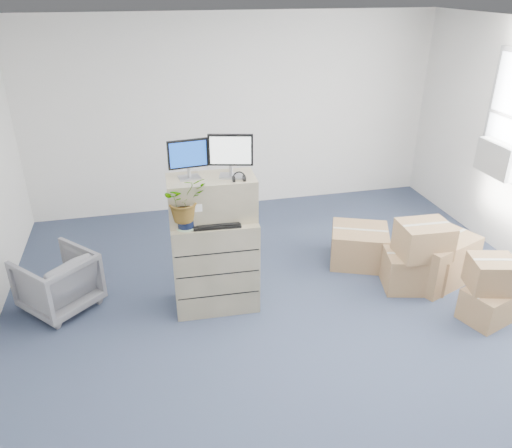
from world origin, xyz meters
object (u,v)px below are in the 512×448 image
at_px(monitor_right, 231,153).
at_px(filing_cabinet_lower, 215,263).
at_px(monitor_left, 188,157).
at_px(water_bottle, 216,205).
at_px(office_chair, 57,279).
at_px(keyboard, 217,224).
at_px(potted_plant, 184,204).

bearing_deg(monitor_right, filing_cabinet_lower, -159.47).
relative_size(filing_cabinet_lower, monitor_left, 2.58).
xyz_separation_m(water_bottle, office_chair, (-1.67, 0.28, -0.80)).
xyz_separation_m(keyboard, water_bottle, (0.02, 0.18, 0.12)).
xyz_separation_m(water_bottle, potted_plant, (-0.32, -0.16, 0.11)).
bearing_deg(office_chair, keyboard, 122.71).
distance_m(monitor_left, keyboard, 0.71).
bearing_deg(filing_cabinet_lower, monitor_right, 8.46).
height_order(keyboard, water_bottle, water_bottle).
bearing_deg(water_bottle, office_chair, 170.46).
height_order(monitor_left, keyboard, monitor_left).
bearing_deg(filing_cabinet_lower, monitor_left, 161.50).
height_order(monitor_right, office_chair, monitor_right).
bearing_deg(keyboard, filing_cabinet_lower, 100.08).
bearing_deg(water_bottle, filing_cabinet_lower, -138.03).
bearing_deg(monitor_right, office_chair, -174.93).
xyz_separation_m(monitor_left, monitor_right, (0.40, -0.05, 0.02)).
height_order(potted_plant, office_chair, potted_plant).
distance_m(monitor_left, water_bottle, 0.57).
bearing_deg(filing_cabinet_lower, water_bottle, 44.09).
xyz_separation_m(filing_cabinet_lower, monitor_right, (0.20, 0.02, 1.17)).
bearing_deg(office_chair, water_bottle, 128.70).
height_order(monitor_left, office_chair, monitor_left).
distance_m(filing_cabinet_lower, keyboard, 0.54).
bearing_deg(monitor_left, keyboard, -51.55).
height_order(filing_cabinet_lower, water_bottle, water_bottle).
bearing_deg(monitor_left, water_bottle, -16.25).
xyz_separation_m(keyboard, potted_plant, (-0.30, 0.02, 0.24)).
distance_m(monitor_right, potted_plant, 0.66).
xyz_separation_m(monitor_right, keyboard, (-0.18, -0.16, -0.66)).
bearing_deg(filing_cabinet_lower, office_chair, 171.16).
distance_m(filing_cabinet_lower, water_bottle, 0.64).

